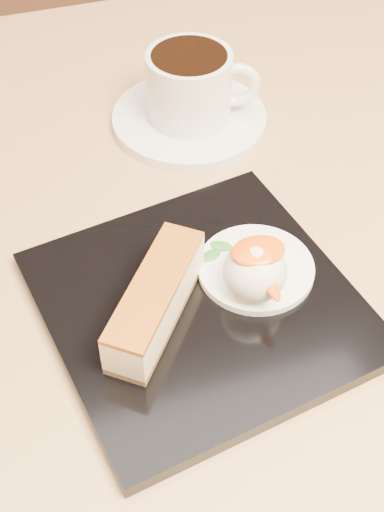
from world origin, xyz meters
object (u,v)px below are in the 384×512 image
object	(u,v)px
coffee_cup	(191,85)
table	(173,338)
saucer	(189,119)
ice_cream_scoop	(255,271)
cheesecake	(156,300)
dessert_plate	(200,305)

from	to	relation	value
coffee_cup	table	bearing A→B (deg)	-99.30
saucer	ice_cream_scoop	bearing A→B (deg)	-95.62
table	ice_cream_scoop	world-z (taller)	ice_cream_scoop
cheesecake	coffee_cup	distance (m)	0.25
dessert_plate	coffee_cup	world-z (taller)	coffee_cup
dessert_plate	ice_cream_scoop	xyz separation A→B (m)	(0.04, -0.01, 0.03)
table	coffee_cup	world-z (taller)	coffee_cup
cheesecake	ice_cream_scoop	size ratio (longest dim) A/B	2.35
cheesecake	ice_cream_scoop	bearing A→B (deg)	-52.13
cheesecake	ice_cream_scoop	xyz separation A→B (m)	(0.08, 0.00, 0.01)
saucer	coffee_cup	world-z (taller)	coffee_cup
table	saucer	bearing A→B (deg)	65.88
ice_cream_scoop	saucer	bearing A→B (deg)	84.38
cheesecake	ice_cream_scoop	world-z (taller)	ice_cream_scoop
table	coffee_cup	bearing A→B (deg)	65.10
dessert_plate	saucer	xyz separation A→B (m)	(0.06, 0.23, -0.00)
dessert_plate	coffee_cup	xyz separation A→B (m)	(0.06, 0.23, 0.04)
table	ice_cream_scoop	xyz separation A→B (m)	(0.04, -0.10, 0.19)
saucer	table	bearing A→B (deg)	-114.12
table	coffee_cup	size ratio (longest dim) A/B	7.52
ice_cream_scoop	coffee_cup	world-z (taller)	coffee_cup
cheesecake	saucer	bearing A→B (deg)	14.92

